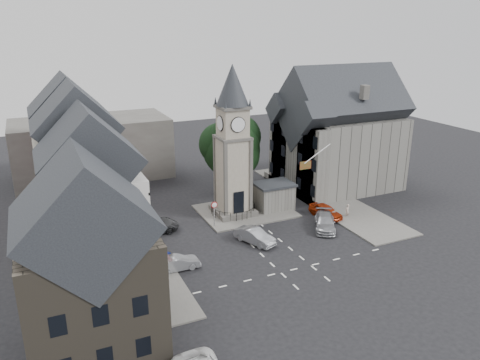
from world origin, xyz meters
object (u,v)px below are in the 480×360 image
stone_shelter (274,196)px  car_east_red (326,211)px  clock_tower (233,143)px  car_west_blue (145,254)px  pedestrian (347,211)px

stone_shelter → car_east_red: 6.07m
clock_tower → stone_shelter: 8.15m
car_west_blue → pedestrian: (22.41, 1.00, -0.04)m
stone_shelter → pedestrian: stone_shelter is taller
clock_tower → pedestrian: (10.91, -5.99, -7.36)m
car_east_red → pedestrian: bearing=-35.0°
stone_shelter → car_west_blue: 17.56m
clock_tower → pedestrian: clock_tower is taller
stone_shelter → pedestrian: size_ratio=2.85×
stone_shelter → pedestrian: bearing=-42.0°
clock_tower → car_west_blue: size_ratio=3.50×
stone_shelter → car_west_blue: bearing=-158.3°
clock_tower → car_east_red: clock_tower is taller
stone_shelter → car_east_red: size_ratio=1.04×
car_west_blue → clock_tower: bearing=-26.2°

